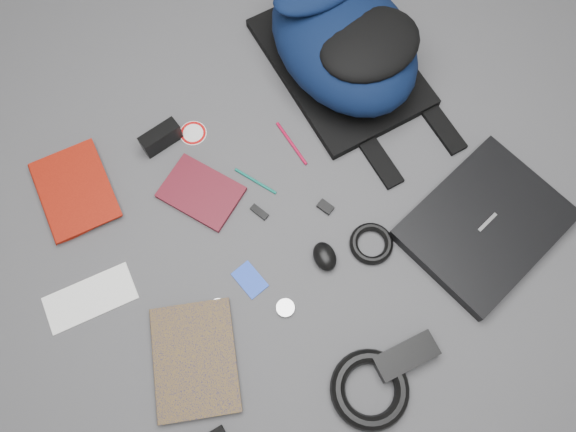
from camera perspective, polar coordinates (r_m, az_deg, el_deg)
ground at (r=1.43m, az=-0.00°, el=-0.27°), size 4.00×4.00×0.00m
backpack at (r=1.56m, az=5.67°, el=17.34°), size 0.43×0.57×0.22m
laptop at (r=1.49m, az=19.37°, el=-0.83°), size 0.42×0.35×0.04m
textbook_red at (r=1.56m, az=-23.75°, el=1.06°), size 0.22×0.27×0.03m
comic_book at (r=1.38m, az=-13.49°, el=-14.60°), size 0.29×0.32×0.02m
envelope at (r=1.46m, az=-19.45°, el=-7.87°), size 0.23×0.14×0.00m
dvd_case at (r=1.46m, az=-8.83°, el=2.39°), size 0.20×0.23×0.02m
compact_camera at (r=1.52m, az=-12.80°, el=7.77°), size 0.11×0.04×0.06m
sticker_disc at (r=1.55m, az=-9.61°, el=8.30°), size 0.08×0.08×0.00m
pen_teal at (r=1.47m, az=-3.32°, el=3.56°), size 0.05×0.12×0.01m
pen_red at (r=1.51m, az=0.37°, el=7.39°), size 0.02×0.14×0.01m
id_badge at (r=1.39m, az=-3.90°, el=-6.48°), size 0.06×0.09×0.00m
usb_black at (r=1.43m, az=-2.92°, el=0.41°), size 0.03×0.05×0.01m
key_fob at (r=1.44m, az=3.82°, el=0.93°), size 0.03×0.04×0.01m
mouse at (r=1.38m, az=3.75°, el=-4.13°), size 0.07×0.09×0.04m
headphone_left at (r=1.38m, az=-7.07°, el=-9.40°), size 0.06×0.06×0.01m
headphone_right at (r=1.37m, az=-0.27°, el=-9.32°), size 0.05×0.05×0.01m
cable_coil at (r=1.41m, az=8.46°, el=-2.79°), size 0.12×0.12×0.02m
power_brick at (r=1.37m, az=11.86°, el=-13.77°), size 0.16×0.09×0.04m
power_cord_coil at (r=1.35m, az=8.30°, el=-17.03°), size 0.24×0.24×0.04m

